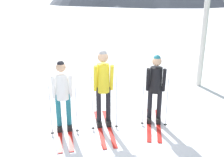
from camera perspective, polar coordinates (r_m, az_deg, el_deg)
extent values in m
plane|color=white|center=(6.16, -0.10, -10.42)|extent=(400.00, 400.00, 0.00)
cube|color=red|center=(5.99, -9.30, -11.50)|extent=(0.75, 1.50, 0.02)
cube|color=red|center=(5.99, -11.44, -11.63)|extent=(0.75, 1.50, 0.02)
cube|color=black|center=(6.04, -9.38, -10.46)|extent=(0.21, 0.28, 0.12)
cylinder|color=#1E6B7A|center=(5.85, -9.59, -6.78)|extent=(0.11, 0.11, 0.77)
cube|color=black|center=(6.04, -11.50, -10.59)|extent=(0.21, 0.28, 0.12)
cylinder|color=#1E6B7A|center=(5.85, -11.76, -6.91)|extent=(0.11, 0.11, 0.77)
cylinder|color=white|center=(5.64, -11.00, -1.71)|extent=(0.28, 0.28, 0.58)
sphere|color=tan|center=(5.51, -11.26, 2.45)|extent=(0.21, 0.21, 0.21)
sphere|color=black|center=(5.50, -11.30, 3.08)|extent=(0.16, 0.16, 0.16)
cylinder|color=white|center=(5.58, -9.15, -1.65)|extent=(0.15, 0.21, 0.55)
cylinder|color=white|center=(5.58, -12.84, -1.88)|extent=(0.15, 0.21, 0.55)
cylinder|color=#A5A5AD|center=(5.66, -7.92, -6.76)|extent=(0.02, 0.02, 1.16)
cylinder|color=black|center=(5.90, -7.70, -11.34)|extent=(0.07, 0.07, 0.01)
cylinder|color=#A5A5AD|center=(5.66, -13.42, -7.09)|extent=(0.02, 0.02, 1.16)
cylinder|color=black|center=(5.90, -13.05, -11.67)|extent=(0.07, 0.07, 0.01)
cube|color=red|center=(6.09, -0.67, -10.69)|extent=(0.76, 1.66, 0.02)
cube|color=red|center=(6.06, -2.76, -10.85)|extent=(0.76, 1.66, 0.02)
cube|color=black|center=(6.14, -0.82, -9.68)|extent=(0.20, 0.28, 0.12)
cylinder|color=black|center=(5.94, -0.84, -5.66)|extent=(0.11, 0.11, 0.86)
cube|color=black|center=(6.12, -2.89, -9.83)|extent=(0.20, 0.28, 0.12)
cylinder|color=black|center=(5.91, -2.96, -5.79)|extent=(0.11, 0.11, 0.86)
cylinder|color=yellow|center=(5.70, -1.96, 0.12)|extent=(0.28, 0.28, 0.65)
sphere|color=tan|center=(5.57, -2.01, 4.76)|extent=(0.23, 0.23, 0.23)
sphere|color=gray|center=(5.55, -2.02, 5.47)|extent=(0.17, 0.17, 0.17)
cylinder|color=yellow|center=(5.66, -0.08, 0.20)|extent=(0.15, 0.22, 0.61)
cylinder|color=yellow|center=(5.62, -3.70, 0.01)|extent=(0.15, 0.22, 0.61)
cylinder|color=#A5A5AD|center=(5.76, 1.01, -5.39)|extent=(0.02, 0.02, 1.29)
cylinder|color=black|center=(6.02, 0.98, -10.52)|extent=(0.07, 0.07, 0.01)
cylinder|color=#A5A5AD|center=(5.70, -4.37, -5.73)|extent=(0.02, 0.02, 1.29)
cylinder|color=black|center=(5.96, -4.23, -10.90)|extent=(0.07, 0.07, 0.01)
cube|color=#99661E|center=(5.85, -2.19, 0.92)|extent=(0.30, 0.25, 0.36)
cube|color=red|center=(6.30, 10.20, -9.97)|extent=(0.25, 1.62, 0.02)
cube|color=red|center=(6.29, 8.16, -9.90)|extent=(0.25, 1.62, 0.02)
cube|color=black|center=(6.35, 10.19, -8.99)|extent=(0.13, 0.27, 0.12)
cylinder|color=black|center=(6.17, 10.42, -5.38)|extent=(0.11, 0.11, 0.79)
cube|color=black|center=(6.34, 8.19, -8.92)|extent=(0.13, 0.27, 0.12)
cylinder|color=black|center=(6.16, 8.37, -5.30)|extent=(0.11, 0.11, 0.79)
cylinder|color=black|center=(5.96, 9.67, -0.28)|extent=(0.28, 0.28, 0.59)
sphere|color=tan|center=(5.84, 9.89, 3.78)|extent=(0.21, 0.21, 0.21)
sphere|color=#1E6B7A|center=(5.83, 9.93, 4.40)|extent=(0.16, 0.16, 0.16)
cylinder|color=black|center=(5.91, 11.44, -0.38)|extent=(0.10, 0.20, 0.57)
cylinder|color=black|center=(5.89, 7.95, -0.24)|extent=(0.10, 0.20, 0.57)
cylinder|color=#A5A5AD|center=(5.99, 12.07, -5.42)|extent=(0.02, 0.02, 1.19)
cylinder|color=black|center=(6.22, 11.75, -9.94)|extent=(0.07, 0.07, 0.01)
cylinder|color=#A5A5AD|center=(5.96, 6.88, -5.24)|extent=(0.02, 0.02, 1.19)
cylinder|color=black|center=(6.19, 6.69, -9.78)|extent=(0.07, 0.07, 0.01)
cube|color=black|center=(6.12, 9.63, 0.48)|extent=(0.27, 0.18, 0.36)
cylinder|color=silver|center=(8.79, 20.24, 14.47)|extent=(0.17, 0.17, 5.10)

